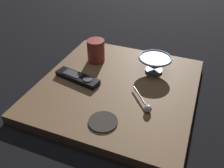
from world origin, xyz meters
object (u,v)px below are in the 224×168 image
object	(u,v)px
cereal_bowl	(155,63)
drink_coaster	(103,122)
coffee_mug	(96,51)
teaspoon	(146,106)
tv_remote_near	(78,78)

from	to	relation	value
cereal_bowl	drink_coaster	size ratio (longest dim) A/B	1.45
coffee_mug	teaspoon	world-z (taller)	coffee_mug
cereal_bowl	tv_remote_near	size ratio (longest dim) A/B	0.71
cereal_bowl	drink_coaster	distance (m)	0.34
teaspoon	drink_coaster	size ratio (longest dim) A/B	1.23
cereal_bowl	teaspoon	distance (m)	0.23
coffee_mug	drink_coaster	bearing A→B (deg)	117.85
coffee_mug	tv_remote_near	distance (m)	0.16
tv_remote_near	drink_coaster	world-z (taller)	tv_remote_near
coffee_mug	drink_coaster	xyz separation A→B (m)	(-0.17, 0.32, -0.04)
teaspoon	tv_remote_near	bearing A→B (deg)	-12.46
cereal_bowl	teaspoon	xyz separation A→B (m)	(-0.03, 0.23, -0.02)
cereal_bowl	coffee_mug	bearing A→B (deg)	2.47
drink_coaster	teaspoon	bearing A→B (deg)	-133.87
cereal_bowl	drink_coaster	xyz separation A→B (m)	(0.07, 0.33, -0.03)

